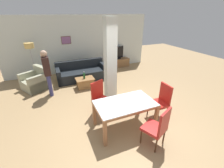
# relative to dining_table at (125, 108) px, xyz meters

# --- Properties ---
(ground_plane) EXTENTS (18.00, 18.00, 0.00)m
(ground_plane) POSITION_rel_dining_table_xyz_m (0.00, 0.00, -0.59)
(ground_plane) COLOR #A18156
(back_wall) EXTENTS (7.20, 0.09, 2.70)m
(back_wall) POSITION_rel_dining_table_xyz_m (-0.00, 4.76, 0.76)
(back_wall) COLOR silver
(back_wall) RESTS_ON ground_plane
(divider_pillar) EXTENTS (0.35, 0.32, 2.70)m
(divider_pillar) POSITION_rel_dining_table_xyz_m (0.23, 1.52, 0.76)
(divider_pillar) COLOR silver
(divider_pillar) RESTS_ON ground_plane
(dining_table) EXTENTS (1.50, 0.90, 0.75)m
(dining_table) POSITION_rel_dining_table_xyz_m (0.00, 0.00, 0.00)
(dining_table) COLOR #A46B45
(dining_table) RESTS_ON ground_plane
(dining_chair_near_right) EXTENTS (0.61, 0.61, 1.01)m
(dining_chair_near_right) POSITION_rel_dining_table_xyz_m (0.37, -0.84, -0.05)
(dining_chair_near_right) COLOR #B32420
(dining_chair_near_right) RESTS_ON ground_plane
(dining_chair_head_right) EXTENTS (0.46, 0.46, 1.01)m
(dining_chair_head_right) POSITION_rel_dining_table_xyz_m (1.16, 0.00, -0.05)
(dining_chair_head_right) COLOR #B3201A
(dining_chair_head_right) RESTS_ON ground_plane
(dining_chair_far_left) EXTENTS (0.61, 0.61, 1.01)m
(dining_chair_far_left) POSITION_rel_dining_table_xyz_m (-0.37, 0.85, -0.05)
(dining_chair_far_left) COLOR #B41F18
(dining_chair_far_left) RESTS_ON ground_plane
(sofa) EXTENTS (2.20, 0.93, 0.80)m
(sofa) POSITION_rel_dining_table_xyz_m (-0.31, 3.64, -0.31)
(sofa) COLOR black
(sofa) RESTS_ON ground_plane
(armchair) EXTENTS (1.15, 1.15, 0.86)m
(armchair) POSITION_rel_dining_table_xyz_m (-2.20, 3.38, -0.29)
(armchair) COLOR #A5A688
(armchair) RESTS_ON ground_plane
(coffee_table) EXTENTS (0.71, 0.50, 0.39)m
(coffee_table) POSITION_rel_dining_table_xyz_m (-0.39, 2.71, -0.39)
(coffee_table) COLOR olive
(coffee_table) RESTS_ON ground_plane
(bottle) EXTENTS (0.08, 0.08, 0.28)m
(bottle) POSITION_rel_dining_table_xyz_m (-0.40, 2.73, -0.09)
(bottle) COLOR #194C23
(bottle) RESTS_ON coffee_table
(tv_stand) EXTENTS (1.26, 0.40, 0.47)m
(tv_stand) POSITION_rel_dining_table_xyz_m (1.91, 4.48, -0.36)
(tv_stand) COLOR olive
(tv_stand) RESTS_ON ground_plane
(tv_screen) EXTENTS (0.77, 0.36, 0.65)m
(tv_screen) POSITION_rel_dining_table_xyz_m (1.91, 4.48, 0.19)
(tv_screen) COLOR black
(tv_screen) RESTS_ON tv_stand
(floor_lamp) EXTENTS (0.37, 0.37, 1.67)m
(floor_lamp) POSITION_rel_dining_table_xyz_m (-2.24, 4.28, 0.82)
(floor_lamp) COLOR #B7B7BC
(floor_lamp) RESTS_ON ground_plane
(standing_person) EXTENTS (0.25, 0.39, 1.67)m
(standing_person) POSITION_rel_dining_table_xyz_m (-1.71, 2.61, 0.37)
(standing_person) COLOR #3B3B73
(standing_person) RESTS_ON ground_plane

